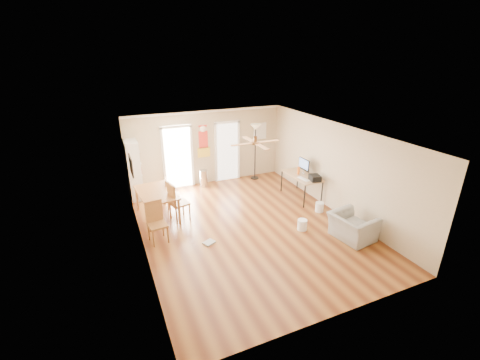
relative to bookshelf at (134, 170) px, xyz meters
name	(u,v)px	position (x,y,z in m)	size (l,w,h in m)	color
floor	(249,227)	(2.54, -3.20, -0.95)	(7.00, 7.00, 0.00)	brown
ceiling	(250,133)	(2.54, -3.20, 1.65)	(5.50, 7.00, 0.00)	silver
wall_back	(207,148)	(2.54, 0.30, 0.35)	(5.50, 0.04, 2.60)	beige
wall_front	(339,257)	(2.54, -6.70, 0.35)	(5.50, 0.04, 2.60)	beige
wall_left	(139,201)	(-0.21, -3.20, 0.35)	(0.04, 7.00, 2.60)	beige
wall_right	(335,168)	(5.29, -3.20, 0.35)	(0.04, 7.00, 2.60)	beige
crown_molding	(250,135)	(2.54, -3.20, 1.61)	(5.50, 7.00, 0.08)	white
kitchen_doorway	(178,158)	(1.49, 0.28, 0.10)	(0.90, 0.10, 2.10)	white
bathroom_doorway	(227,152)	(3.29, 0.28, 0.10)	(0.80, 0.10, 2.10)	white
wall_decal	(203,141)	(2.41, 0.28, 0.60)	(0.46, 0.03, 1.10)	red
ac_grille	(260,131)	(4.59, 0.27, 0.75)	(0.50, 0.04, 0.60)	white
framed_poster	(131,165)	(-0.19, -1.80, 0.75)	(0.04, 0.66, 0.48)	black
ceiling_fan	(255,143)	(2.54, -3.50, 1.48)	(1.24, 1.24, 0.20)	#593819
bookshelf	(134,170)	(0.00, 0.00, 0.00)	(0.38, 0.86, 1.90)	silver
dining_table	(157,204)	(0.39, -1.63, -0.56)	(0.93, 1.56, 0.78)	brown
dining_chair_right_a	(173,193)	(0.94, -1.22, -0.48)	(0.39, 0.39, 0.94)	#AD6A37
dining_chair_right_b	(179,201)	(0.94, -2.03, -0.39)	(0.46, 0.46, 1.12)	olive
dining_chair_near	(157,223)	(0.17, -2.95, -0.43)	(0.43, 0.43, 1.04)	#A66835
trash_can	(203,178)	(2.27, -0.03, -0.65)	(0.28, 0.28, 0.60)	#AFAFB1
torchiere_lamp	(255,152)	(4.26, -0.05, 0.07)	(0.39, 0.39, 2.04)	black
computer_desk	(301,186)	(4.88, -2.15, -0.57)	(0.72, 1.43, 0.77)	tan
imac	(304,166)	(5.01, -2.05, 0.07)	(0.07, 0.54, 0.50)	black
keyboard	(303,179)	(4.74, -2.46, -0.18)	(0.14, 0.44, 0.02)	silver
printer	(315,178)	(4.99, -2.69, -0.09)	(0.30, 0.35, 0.18)	black
orange_bottle	(299,171)	(4.84, -2.02, -0.06)	(0.08, 0.08, 0.24)	orange
wastebasket_a	(302,225)	(3.78, -3.91, -0.80)	(0.25, 0.25, 0.29)	white
wastebasket_b	(320,207)	(4.85, -3.22, -0.81)	(0.25, 0.25, 0.29)	white
floor_cloth	(209,243)	(1.29, -3.54, -0.93)	(0.27, 0.22, 0.04)	#A1A19C
armchair	(352,227)	(4.69, -4.76, -0.62)	(1.02, 0.89, 0.66)	gray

